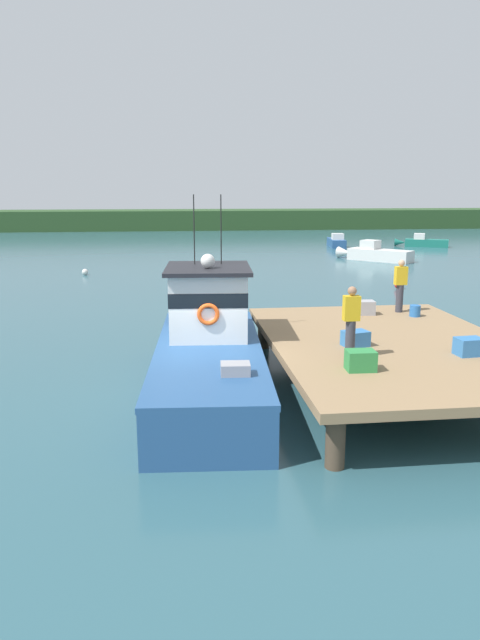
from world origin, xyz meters
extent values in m
plane|color=#2D5660|center=(0.00, 0.00, 0.00)|extent=(200.00, 200.00, 0.00)
cylinder|color=#4C3D2D|center=(2.20, -4.10, 0.50)|extent=(0.36, 0.36, 1.00)
cylinder|color=#4C3D2D|center=(2.20, 4.10, 0.50)|extent=(0.36, 0.36, 1.00)
cylinder|color=#4C3D2D|center=(7.40, 4.10, 0.50)|extent=(0.36, 0.36, 1.00)
cube|color=#937551|center=(4.80, 0.00, 1.10)|extent=(6.00, 9.00, 0.20)
cube|color=#285184|center=(0.20, -0.01, 0.55)|extent=(3.03, 8.15, 1.10)
cone|color=#285184|center=(0.53, 4.88, 0.55)|extent=(1.22, 1.87, 1.10)
cube|color=#234C9E|center=(0.20, -0.01, 1.00)|extent=(3.04, 7.99, 0.12)
cube|color=#285184|center=(0.20, -0.01, 1.16)|extent=(3.07, 8.15, 0.12)
cube|color=silver|center=(0.28, 1.19, 2.00)|extent=(2.04, 2.32, 1.80)
cube|color=black|center=(0.28, 1.19, 2.31)|extent=(2.07, 2.34, 0.36)
cube|color=#232328|center=(0.28, 1.19, 2.95)|extent=(2.30, 2.64, 0.10)
sphere|color=white|center=(0.26, 0.89, 3.18)|extent=(0.36, 0.36, 0.36)
cylinder|color=black|center=(-0.03, 1.71, 3.90)|extent=(0.03, 0.03, 1.80)
cylinder|color=black|center=(0.66, 1.66, 3.90)|extent=(0.03, 0.03, 1.80)
cube|color=#939399|center=(0.60, -2.24, 1.28)|extent=(0.63, 0.48, 0.36)
torus|color=orange|center=(-0.39, -2.78, 1.16)|extent=(0.60, 0.60, 0.12)
torus|color=#EA5119|center=(0.20, 0.05, 2.00)|extent=(0.55, 0.14, 0.54)
cube|color=#3370B2|center=(3.75, -0.31, 1.39)|extent=(0.69, 0.57, 0.37)
cube|color=#3370B2|center=(6.09, -1.40, 1.40)|extent=(0.63, 0.49, 0.40)
cube|color=#9E9EA3|center=(5.15, 3.20, 1.41)|extent=(0.63, 0.48, 0.42)
cube|color=#2D8442|center=(3.25, -2.21, 1.42)|extent=(0.61, 0.46, 0.43)
cylinder|color=#2866B2|center=(6.58, 2.74, 1.37)|extent=(0.32, 0.32, 0.34)
cylinder|color=#383842|center=(6.35, 3.42, 1.63)|extent=(0.22, 0.22, 0.86)
cube|color=gold|center=(6.35, 3.42, 2.34)|extent=(0.36, 0.22, 0.56)
sphere|color=tan|center=(6.35, 3.42, 2.73)|extent=(0.20, 0.20, 0.20)
cylinder|color=#383842|center=(3.32, -1.25, 1.63)|extent=(0.22, 0.22, 0.86)
cube|color=gold|center=(3.32, -1.25, 2.34)|extent=(0.36, 0.22, 0.56)
sphere|color=#9E7051|center=(3.32, -1.25, 2.73)|extent=(0.20, 0.20, 0.20)
cube|color=#196B5B|center=(21.76, 35.39, 0.33)|extent=(3.78, 2.62, 0.66)
cone|color=#196B5B|center=(19.71, 36.37, 0.33)|extent=(1.11, 0.99, 0.66)
cube|color=silver|center=(21.19, 35.66, 0.91)|extent=(1.22, 1.23, 0.50)
cube|color=#285184|center=(13.90, 36.48, 0.35)|extent=(1.72, 3.93, 0.69)
cone|color=#285184|center=(13.58, 34.13, 0.35)|extent=(0.81, 1.04, 0.69)
cube|color=silver|center=(13.81, 35.82, 0.95)|extent=(1.09, 1.07, 0.52)
cube|color=silver|center=(14.02, 25.87, 0.41)|extent=(4.14, 4.21, 0.81)
cone|color=silver|center=(12.08, 27.89, 0.41)|extent=(1.36, 1.37, 0.81)
cube|color=silver|center=(13.48, 26.44, 1.12)|extent=(1.60, 1.60, 0.61)
sphere|color=red|center=(10.79, 14.35, 0.21)|extent=(0.42, 0.42, 0.42)
sphere|color=silver|center=(-5.73, 21.26, 0.18)|extent=(0.36, 0.36, 0.36)
cube|color=#284723|center=(0.00, 62.00, 1.20)|extent=(120.00, 8.00, 2.40)
camera|label=1|loc=(-0.64, -13.45, 4.91)|focal=32.42mm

